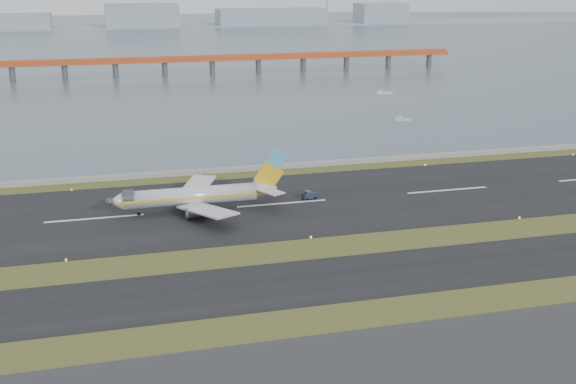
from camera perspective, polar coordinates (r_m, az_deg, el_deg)
name	(u,v)px	position (r m, az deg, el deg)	size (l,w,h in m)	color
ground	(323,252)	(131.67, 2.76, -4.78)	(1000.00, 1000.00, 0.00)	#3A481A
taxiway_strip	(344,278)	(121.15, 4.48, -6.76)	(1000.00, 18.00, 0.10)	black
runway_strip	(282,204)	(158.84, -0.50, -0.93)	(1000.00, 45.00, 0.10)	black
seawall	(253,168)	(186.77, -2.79, 1.90)	(1000.00, 2.50, 1.00)	gray
bay_water	(144,41)	(579.86, -11.34, 11.65)	(1400.00, 800.00, 1.30)	#4A5A69
red_pier	(212,60)	(373.37, -6.01, 10.35)	(260.00, 5.00, 10.20)	#B4481E
far_shoreline	(146,20)	(739.61, -11.18, 13.16)	(1400.00, 80.00, 60.50)	#8D9CA7
airliner	(198,196)	(154.24, -7.14, -0.28)	(38.52, 32.89, 12.80)	silver
pushback_tug	(309,195)	(161.92, 1.67, -0.25)	(3.46, 2.51, 2.00)	#16253D
workboat_near	(402,119)	(254.06, 9.00, 5.69)	(6.42, 3.68, 1.49)	silver
workboat_far	(383,93)	(311.07, 7.53, 7.78)	(7.60, 3.57, 1.77)	silver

